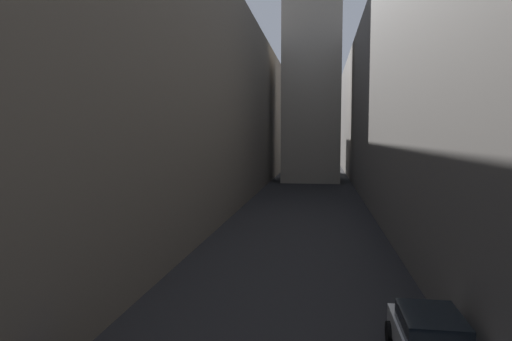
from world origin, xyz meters
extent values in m
plane|color=#232326|center=(0.00, 48.00, 0.00)|extent=(264.00, 264.00, 0.00)
cube|color=#60594F|center=(-11.63, 50.00, 9.21)|extent=(12.25, 108.00, 18.42)
cube|color=slate|center=(10.87, 50.00, 9.47)|extent=(10.74, 108.00, 18.93)
cube|color=black|center=(4.40, 21.46, 1.27)|extent=(1.57, 2.07, 0.54)
cylinder|color=black|center=(3.55, 22.79, 0.33)|extent=(0.22, 0.67, 0.67)
cylinder|color=black|center=(5.25, 22.79, 0.33)|extent=(0.22, 0.67, 0.67)
camera|label=1|loc=(1.40, 9.59, 6.30)|focal=30.41mm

